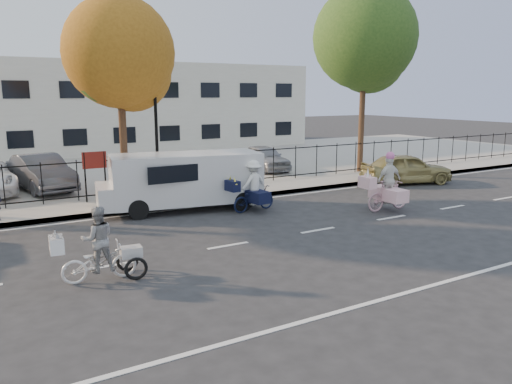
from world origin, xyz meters
TOP-DOWN VIEW (x-y plane):
  - ground at (0.00, 0.00)m, footprint 120.00×120.00m
  - road_markings at (0.00, 0.00)m, footprint 60.00×9.52m
  - curb at (0.00, 5.05)m, footprint 60.00×0.10m
  - sidewalk at (0.00, 6.10)m, footprint 60.00×2.20m
  - parking_lot at (0.00, 15.00)m, footprint 60.00×15.60m
  - iron_fence at (0.00, 7.20)m, footprint 58.00×0.06m
  - building at (0.00, 25.00)m, footprint 34.00×10.00m
  - lamppost at (0.50, 6.80)m, footprint 0.36×0.36m
  - street_sign at (-1.85, 6.80)m, footprint 0.85×0.06m
  - zebra_trike at (-3.54, -0.82)m, footprint 1.93×0.79m
  - unicorn_bike at (6.61, 0.83)m, footprint 2.03×1.41m
  - bull_bike at (2.59, 3.13)m, footprint 1.92×1.33m
  - white_van at (0.61, 4.50)m, footprint 5.80×2.73m
  - gold_sedan at (11.19, 4.26)m, footprint 4.33×2.76m
  - lot_car_c at (-3.24, 10.07)m, footprint 2.28×4.55m
  - lot_car_d at (7.29, 10.10)m, footprint 1.80×3.82m
  - tree_mid at (-0.42, 7.61)m, footprint 4.11×4.11m
  - tree_east at (11.33, 7.36)m, footprint 4.96×4.96m

SIDE VIEW (x-z plane):
  - ground at x=0.00m, z-range 0.00..0.00m
  - road_markings at x=0.00m, z-range 0.00..0.01m
  - curb at x=0.00m, z-range 0.00..0.15m
  - sidewalk at x=0.00m, z-range 0.00..0.15m
  - parking_lot at x=0.00m, z-range 0.00..0.15m
  - zebra_trike at x=-3.54m, z-range -0.19..1.46m
  - gold_sedan at x=11.19m, z-range 0.00..1.37m
  - bull_bike at x=2.59m, z-range -0.18..1.58m
  - unicorn_bike at x=6.61m, z-range -0.27..1.78m
  - lot_car_d at x=7.29m, z-range 0.15..1.41m
  - lot_car_c at x=-3.24m, z-range 0.15..1.58m
  - iron_fence at x=0.00m, z-range 0.15..1.65m
  - white_van at x=0.61m, z-range 0.10..2.07m
  - street_sign at x=-1.85m, z-range 0.52..2.32m
  - building at x=0.00m, z-range 0.00..6.00m
  - lamppost at x=0.50m, z-range 0.95..5.28m
  - tree_mid at x=-0.42m, z-range 1.51..9.05m
  - tree_east at x=11.33m, z-range 1.82..10.92m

